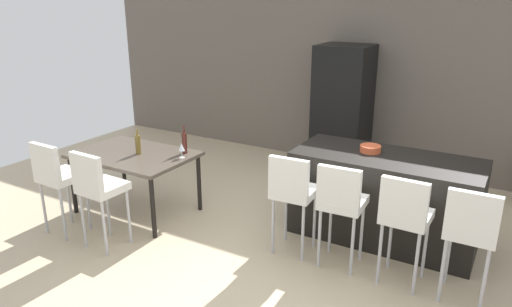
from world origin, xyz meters
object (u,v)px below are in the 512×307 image
(dining_chair_near, at_px, (56,174))
(wine_bottle_end, at_px, (138,144))
(dining_chair_far, at_px, (97,185))
(refrigerator, at_px, (342,110))
(bar_chair_right, at_px, (405,214))
(wine_glass_middle, at_px, (182,147))
(bar_chair_middle, at_px, (341,200))
(bar_chair_far, at_px, (471,228))
(dining_table, at_px, (134,158))
(wine_bottle_left, at_px, (184,143))
(fruit_bowl, at_px, (370,149))
(kitchen_island, at_px, (384,197))
(bar_chair_left, at_px, (293,189))

(dining_chair_near, xyz_separation_m, wine_bottle_end, (0.38, 0.84, 0.16))
(dining_chair_far, relative_size, refrigerator, 0.57)
(bar_chair_right, xyz_separation_m, wine_glass_middle, (-2.52, 0.10, 0.17))
(bar_chair_middle, relative_size, bar_chair_far, 1.00)
(dining_table, relative_size, wine_bottle_left, 4.12)
(fruit_bowl, bearing_deg, wine_glass_middle, -158.92)
(dining_chair_far, bearing_deg, bar_chair_right, 17.41)
(dining_table, xyz_separation_m, dining_chair_far, (0.30, -0.83, 0.02))
(bar_chair_middle, bearing_deg, bar_chair_right, -0.01)
(bar_chair_middle, relative_size, dining_table, 0.77)
(dining_table, relative_size, wine_glass_middle, 7.85)
(dining_chair_near, bearing_deg, dining_table, 69.54)
(kitchen_island, relative_size, dining_table, 1.39)
(dining_table, bearing_deg, bar_chair_far, 0.81)
(bar_chair_middle, relative_size, refrigerator, 0.57)
(kitchen_island, distance_m, bar_chair_far, 1.24)
(bar_chair_middle, xyz_separation_m, dining_table, (-2.53, -0.05, -0.02))
(bar_chair_far, height_order, dining_chair_far, same)
(wine_bottle_end, relative_size, wine_bottle_left, 0.89)
(wine_glass_middle, xyz_separation_m, refrigerator, (1.01, 2.40, 0.06))
(dining_chair_near, bearing_deg, bar_chair_right, 14.43)
(bar_chair_middle, bearing_deg, dining_chair_near, -162.77)
(bar_chair_far, bearing_deg, wine_bottle_end, -179.38)
(bar_chair_middle, relative_size, bar_chair_right, 1.00)
(bar_chair_right, xyz_separation_m, fruit_bowl, (-0.59, 0.85, 0.26))
(bar_chair_left, bearing_deg, dining_chair_near, -159.39)
(bar_chair_middle, bearing_deg, bar_chair_far, -0.00)
(bar_chair_far, relative_size, wine_bottle_end, 3.56)
(kitchen_island, xyz_separation_m, wine_bottle_left, (-2.21, -0.54, 0.41))
(dining_table, bearing_deg, wine_glass_middle, 14.64)
(bar_chair_right, height_order, bar_chair_far, same)
(bar_chair_far, xyz_separation_m, dining_chair_far, (-3.34, -0.88, 0.00))
(dining_chair_far, relative_size, wine_bottle_left, 3.17)
(bar_chair_left, bearing_deg, bar_chair_middle, -0.00)
(dining_table, height_order, wine_glass_middle, wine_glass_middle)
(bar_chair_left, height_order, bar_chair_middle, same)
(bar_chair_far, distance_m, dining_chair_far, 3.45)
(bar_chair_middle, bearing_deg, wine_bottle_left, 172.87)
(dining_chair_near, height_order, refrigerator, refrigerator)
(wine_bottle_end, bearing_deg, wine_bottle_left, 33.00)
(dining_table, bearing_deg, dining_chair_near, -110.46)
(bar_chair_right, relative_size, wine_bottle_left, 3.17)
(bar_chair_right, distance_m, dining_chair_far, 2.94)
(wine_glass_middle, distance_m, refrigerator, 2.60)
(dining_chair_near, xyz_separation_m, fruit_bowl, (2.83, 1.73, 0.26))
(bar_chair_left, relative_size, dining_chair_near, 1.00)
(kitchen_island, distance_m, dining_chair_far, 2.95)
(kitchen_island, relative_size, wine_bottle_left, 5.74)
(refrigerator, height_order, fruit_bowl, refrigerator)
(dining_chair_far, distance_m, refrigerator, 3.63)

